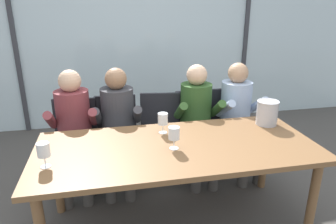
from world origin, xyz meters
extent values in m
plane|color=#4C4742|center=(0.00, 1.00, 0.00)|extent=(14.00, 14.00, 0.00)
cube|color=silver|center=(0.00, 2.45, 1.30)|extent=(7.35, 0.03, 2.60)
cube|color=#38383D|center=(-1.65, 2.43, 1.30)|extent=(0.06, 0.06, 2.60)
cube|color=#38383D|center=(1.65, 2.43, 1.30)|extent=(0.06, 0.06, 2.60)
cube|color=#386633|center=(0.00, 6.67, 0.97)|extent=(13.35, 2.40, 1.94)
cube|color=brown|center=(0.00, 0.00, 0.71)|extent=(2.15, 0.94, 0.04)
cylinder|color=brown|center=(0.97, -0.37, 0.35)|extent=(0.07, 0.07, 0.69)
cylinder|color=brown|center=(-0.97, 0.37, 0.35)|extent=(0.07, 0.07, 0.69)
cylinder|color=brown|center=(0.97, 0.37, 0.35)|extent=(0.07, 0.07, 0.69)
cube|color=#232328|center=(-0.85, 0.77, 0.43)|extent=(0.47, 0.47, 0.03)
cube|color=#232328|center=(-0.83, 0.97, 0.66)|extent=(0.42, 0.07, 0.42)
cylinder|color=#232328|center=(-1.05, 0.59, 0.21)|extent=(0.04, 0.04, 0.42)
cylinder|color=#232328|center=(-0.67, 0.56, 0.21)|extent=(0.04, 0.04, 0.42)
cylinder|color=#232328|center=(-1.02, 0.97, 0.21)|extent=(0.04, 0.04, 0.42)
cylinder|color=#232328|center=(-0.64, 0.94, 0.21)|extent=(0.04, 0.04, 0.42)
cube|color=#232328|center=(-0.43, 0.79, 0.43)|extent=(0.46, 0.46, 0.03)
cube|color=#232328|center=(-0.42, 0.99, 0.66)|extent=(0.42, 0.06, 0.42)
cylinder|color=#232328|center=(-0.63, 0.61, 0.21)|extent=(0.04, 0.04, 0.42)
cylinder|color=#232328|center=(-0.25, 0.59, 0.21)|extent=(0.04, 0.04, 0.42)
cylinder|color=#232328|center=(-0.62, 0.99, 0.21)|extent=(0.04, 0.04, 0.42)
cylinder|color=#232328|center=(-0.24, 0.97, 0.21)|extent=(0.04, 0.04, 0.42)
cube|color=#232328|center=(0.02, 0.79, 0.43)|extent=(0.50, 0.50, 0.03)
cube|color=#232328|center=(0.04, 0.99, 0.66)|extent=(0.42, 0.10, 0.42)
cylinder|color=#232328|center=(-0.20, 0.63, 0.21)|extent=(0.04, 0.04, 0.42)
cylinder|color=#232328|center=(0.18, 0.57, 0.21)|extent=(0.04, 0.04, 0.42)
cylinder|color=#232328|center=(-0.14, 1.00, 0.21)|extent=(0.04, 0.04, 0.42)
cylinder|color=#232328|center=(0.23, 0.95, 0.21)|extent=(0.04, 0.04, 0.42)
cube|color=#232328|center=(0.44, 0.82, 0.43)|extent=(0.48, 0.48, 0.03)
cube|color=#232328|center=(0.43, 1.02, 0.66)|extent=(0.42, 0.08, 0.42)
cylinder|color=#232328|center=(0.27, 0.61, 0.21)|extent=(0.04, 0.04, 0.42)
cylinder|color=#232328|center=(0.65, 0.65, 0.21)|extent=(0.04, 0.04, 0.42)
cylinder|color=#232328|center=(0.24, 0.99, 0.21)|extent=(0.04, 0.04, 0.42)
cylinder|color=#232328|center=(0.62, 1.03, 0.21)|extent=(0.04, 0.04, 0.42)
cube|color=#232328|center=(0.83, 0.81, 0.43)|extent=(0.46, 0.46, 0.03)
cube|color=#232328|center=(0.84, 1.01, 0.66)|extent=(0.42, 0.06, 0.42)
cylinder|color=#232328|center=(0.63, 0.63, 0.21)|extent=(0.04, 0.04, 0.42)
cylinder|color=#232328|center=(1.01, 0.61, 0.21)|extent=(0.04, 0.04, 0.42)
cylinder|color=#232328|center=(0.65, 1.01, 0.21)|extent=(0.04, 0.04, 0.42)
cylinder|color=#232328|center=(1.03, 0.99, 0.21)|extent=(0.04, 0.04, 0.42)
cylinder|color=brown|center=(-0.83, 0.82, 0.73)|extent=(0.32, 0.32, 0.52)
sphere|color=#DBAD89|center=(-0.83, 0.82, 1.08)|extent=(0.21, 0.21, 0.21)
cube|color=#47423D|center=(-0.92, 0.62, 0.47)|extent=(0.13, 0.40, 0.13)
cube|color=#47423D|center=(-0.74, 0.62, 0.47)|extent=(0.13, 0.40, 0.13)
cylinder|color=#47423D|center=(-0.92, 0.42, 0.22)|extent=(0.10, 0.10, 0.45)
cylinder|color=#47423D|center=(-0.74, 0.42, 0.22)|extent=(0.10, 0.10, 0.45)
cylinder|color=brown|center=(-1.02, 0.70, 0.75)|extent=(0.08, 0.33, 0.26)
cylinder|color=brown|center=(-0.64, 0.70, 0.75)|extent=(0.08, 0.33, 0.26)
cylinder|color=#38383D|center=(-0.41, 0.82, 0.73)|extent=(0.34, 0.34, 0.52)
sphere|color=#936B4C|center=(-0.41, 0.82, 1.08)|extent=(0.21, 0.21, 0.21)
cube|color=#47423D|center=(-0.51, 0.63, 0.47)|extent=(0.16, 0.41, 0.13)
cube|color=#47423D|center=(-0.33, 0.62, 0.47)|extent=(0.16, 0.41, 0.13)
cylinder|color=#47423D|center=(-0.53, 0.43, 0.22)|extent=(0.10, 0.10, 0.45)
cylinder|color=#47423D|center=(-0.35, 0.42, 0.22)|extent=(0.10, 0.10, 0.45)
cylinder|color=#38383D|center=(-0.61, 0.71, 0.75)|extent=(0.10, 0.33, 0.26)
cylinder|color=#38383D|center=(-0.23, 0.69, 0.75)|extent=(0.10, 0.33, 0.26)
cylinder|color=#2D5123|center=(0.39, 0.82, 0.73)|extent=(0.33, 0.33, 0.52)
sphere|color=#DBAD89|center=(0.39, 0.82, 1.08)|extent=(0.21, 0.21, 0.21)
cube|color=#47423D|center=(0.30, 0.62, 0.47)|extent=(0.14, 0.40, 0.13)
cube|color=#47423D|center=(0.48, 0.62, 0.47)|extent=(0.14, 0.40, 0.13)
cylinder|color=#47423D|center=(0.29, 0.42, 0.22)|extent=(0.10, 0.10, 0.45)
cylinder|color=#47423D|center=(0.47, 0.42, 0.22)|extent=(0.10, 0.10, 0.45)
cylinder|color=#2D5123|center=(0.20, 0.71, 0.75)|extent=(0.09, 0.33, 0.26)
cylinder|color=#2D5123|center=(0.58, 0.70, 0.75)|extent=(0.09, 0.33, 0.26)
cylinder|color=#9EB2D1|center=(0.84, 0.82, 0.73)|extent=(0.35, 0.35, 0.52)
sphere|color=tan|center=(0.84, 0.82, 1.08)|extent=(0.21, 0.21, 0.21)
cube|color=#47423D|center=(0.77, 0.61, 0.47)|extent=(0.17, 0.41, 0.13)
cube|color=#47423D|center=(0.94, 0.63, 0.47)|extent=(0.17, 0.41, 0.13)
cylinder|color=#47423D|center=(0.78, 0.41, 0.22)|extent=(0.10, 0.10, 0.45)
cylinder|color=#47423D|center=(0.96, 0.43, 0.22)|extent=(0.10, 0.10, 0.45)
cylinder|color=#9EB2D1|center=(0.66, 0.68, 0.75)|extent=(0.11, 0.33, 0.26)
cylinder|color=#9EB2D1|center=(1.04, 0.72, 0.75)|extent=(0.11, 0.33, 0.26)
cylinder|color=#B7B7BC|center=(0.89, 0.26, 0.84)|extent=(0.19, 0.19, 0.21)
torus|color=silver|center=(0.89, 0.26, 0.94)|extent=(0.19, 0.19, 0.01)
cylinder|color=silver|center=(-0.94, -0.14, 0.73)|extent=(0.07, 0.07, 0.00)
cylinder|color=silver|center=(-0.94, -0.14, 0.77)|extent=(0.01, 0.01, 0.07)
cylinder|color=silver|center=(-0.94, -0.14, 0.86)|extent=(0.08, 0.08, 0.09)
cylinder|color=silver|center=(-0.06, 0.26, 0.73)|extent=(0.07, 0.07, 0.00)
cylinder|color=silver|center=(-0.06, 0.26, 0.77)|extent=(0.01, 0.01, 0.07)
cylinder|color=silver|center=(-0.06, 0.26, 0.86)|extent=(0.08, 0.08, 0.09)
cylinder|color=silver|center=(-0.04, -0.05, 0.73)|extent=(0.07, 0.07, 0.00)
cylinder|color=silver|center=(-0.04, -0.05, 0.77)|extent=(0.01, 0.01, 0.07)
cylinder|color=silver|center=(-0.04, -0.05, 0.86)|extent=(0.08, 0.08, 0.09)
camera|label=1|loc=(-0.51, -2.10, 1.77)|focal=33.12mm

